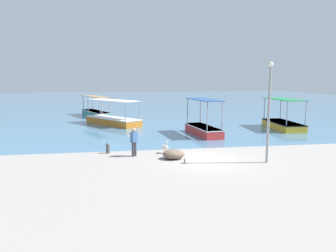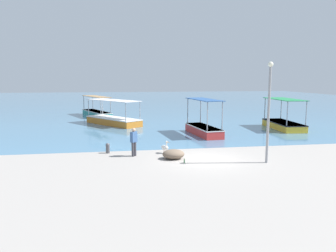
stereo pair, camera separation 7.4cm
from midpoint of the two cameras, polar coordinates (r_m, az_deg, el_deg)
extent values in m
plane|color=#9A938D|center=(18.82, 6.73, -5.85)|extent=(120.00, 120.00, 0.00)
cube|color=teal|center=(65.89, -4.73, 4.31)|extent=(110.00, 90.00, 0.00)
cube|color=orange|center=(33.11, -9.44, 0.86)|extent=(5.55, 6.54, 0.69)
cube|color=silver|center=(33.08, -9.45, 1.38)|extent=(5.60, 6.60, 0.08)
cylinder|color=#99999E|center=(35.06, -13.61, 3.12)|extent=(0.08, 0.08, 1.71)
cylinder|color=#99999E|center=(36.00, -11.29, 3.32)|extent=(0.08, 0.08, 1.71)
cylinder|color=#99999E|center=(30.01, -7.32, 2.44)|extent=(0.08, 0.08, 1.71)
cylinder|color=#99999E|center=(31.09, -4.84, 2.68)|extent=(0.08, 0.08, 1.71)
cube|color=silver|center=(32.91, -9.52, 4.44)|extent=(5.51, 6.44, 0.05)
cube|color=teal|center=(41.00, -12.26, 2.14)|extent=(3.88, 6.60, 0.60)
cube|color=silver|center=(40.97, -12.27, 2.50)|extent=(3.93, 6.65, 0.08)
cylinder|color=#99999E|center=(43.57, -14.41, 3.98)|extent=(0.08, 0.08, 1.76)
cylinder|color=#99999E|center=(43.94, -12.93, 4.06)|extent=(0.08, 0.08, 1.76)
cylinder|color=#99999E|center=(37.85, -11.60, 3.45)|extent=(0.08, 0.08, 1.76)
cylinder|color=#99999E|center=(38.28, -9.93, 3.55)|extent=(0.08, 0.08, 1.76)
cube|color=#96744D|center=(40.83, -12.35, 5.05)|extent=(3.89, 6.46, 0.05)
cube|color=red|center=(26.90, 6.27, -0.80)|extent=(2.01, 5.07, 0.69)
cube|color=silver|center=(26.86, 6.28, -0.16)|extent=(2.06, 5.11, 0.08)
cylinder|color=#99999E|center=(28.56, 3.52, 2.66)|extent=(0.08, 0.08, 2.18)
cylinder|color=#99999E|center=(28.99, 5.78, 2.72)|extent=(0.08, 0.08, 2.18)
cylinder|color=#99999E|center=(24.45, 6.95, 1.66)|extent=(0.08, 0.08, 2.18)
cylinder|color=#99999E|center=(24.94, 9.52, 1.74)|extent=(0.08, 0.08, 2.18)
cube|color=#2A5088|center=(26.62, 6.36, 4.62)|extent=(2.09, 4.88, 0.05)
cube|color=gold|center=(31.78, 19.49, 0.12)|extent=(2.25, 5.47, 0.62)
cube|color=black|center=(31.75, 19.51, 0.60)|extent=(2.29, 5.52, 0.08)
cylinder|color=#99999E|center=(29.84, 23.01, 2.02)|extent=(0.08, 0.08, 2.06)
cylinder|color=#99999E|center=(29.09, 20.12, 2.03)|extent=(0.08, 0.08, 2.06)
cylinder|color=#99999E|center=(34.17, 19.17, 2.94)|extent=(0.08, 0.08, 2.06)
cylinder|color=#99999E|center=(33.52, 16.58, 2.96)|extent=(0.08, 0.08, 2.06)
cube|color=#217A46|center=(31.55, 19.70, 4.42)|extent=(2.34, 5.28, 0.05)
cylinder|color=#E0997A|center=(20.30, -0.42, -4.42)|extent=(0.03, 0.03, 0.22)
cylinder|color=#E0997A|center=(20.23, -0.62, -4.46)|extent=(0.03, 0.03, 0.22)
ellipsoid|color=white|center=(20.19, -0.46, -3.78)|extent=(0.55, 0.62, 0.32)
ellipsoid|color=white|center=(20.37, -0.95, -3.61)|extent=(0.19, 0.20, 0.10)
cylinder|color=white|center=(20.04, -0.16, -3.21)|extent=(0.07, 0.07, 0.26)
sphere|color=white|center=(20.01, -0.16, -2.75)|extent=(0.11, 0.11, 0.11)
cone|color=#E5933F|center=(19.89, 0.17, -2.85)|extent=(0.22, 0.28, 0.06)
cylinder|color=gray|center=(18.40, 17.20, 1.75)|extent=(0.14, 0.14, 5.20)
sphere|color=#EAEACC|center=(18.31, 17.57, 10.20)|extent=(0.28, 0.28, 0.28)
cylinder|color=#47474C|center=(20.59, -10.34, -4.01)|extent=(0.24, 0.24, 0.48)
sphere|color=#4C4C51|center=(20.53, -10.36, -3.28)|extent=(0.25, 0.25, 0.25)
cylinder|color=#38373F|center=(19.47, -6.03, -4.07)|extent=(0.16, 0.16, 0.85)
cylinder|color=#38373F|center=(19.60, -5.66, -3.98)|extent=(0.16, 0.16, 0.85)
cube|color=#385B8E|center=(19.39, -5.87, -1.91)|extent=(0.44, 0.43, 0.62)
sphere|color=tan|center=(19.32, -5.89, -0.68)|extent=(0.22, 0.22, 0.22)
ellipsoid|color=#6E5C4B|center=(18.85, 1.07, -4.91)|extent=(1.27, 1.08, 0.54)
cylinder|color=#3F7F4C|center=(17.97, 2.97, -6.16)|extent=(0.07, 0.07, 0.20)
cylinder|color=#3F7F4C|center=(17.93, 2.97, -5.74)|extent=(0.03, 0.03, 0.07)
camera|label=1|loc=(0.04, -89.91, 0.01)|focal=35.00mm
camera|label=2|loc=(0.04, 90.09, -0.01)|focal=35.00mm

